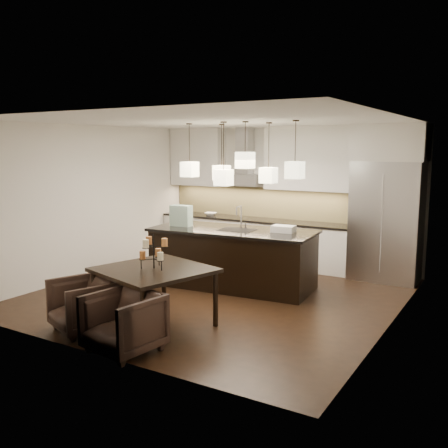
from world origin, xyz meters
The scene contains 37 objects.
floor centered at (0.00, 0.00, -0.01)m, with size 5.50×5.50×0.02m, color black.
ceiling centered at (0.00, 0.00, 2.81)m, with size 5.50×5.50×0.02m, color white.
wall_back centered at (0.00, 2.76, 1.40)m, with size 5.50×0.02×2.80m, color silver.
wall_front centered at (0.00, -2.76, 1.40)m, with size 5.50×0.02×2.80m, color silver.
wall_left centered at (-2.76, 0.00, 1.40)m, with size 0.02×5.50×2.80m, color silver.
wall_right centered at (2.76, 0.00, 1.40)m, with size 0.02×5.50×2.80m, color silver.
refrigerator centered at (2.10, 2.38, 1.07)m, with size 1.20×0.72×2.15m, color #B7B7BA.
fridge_panel centered at (2.10, 2.38, 2.47)m, with size 1.26×0.72×0.65m, color silver.
lower_cabinets centered at (-0.62, 2.43, 0.44)m, with size 4.21×0.62×0.88m, color silver.
countertop centered at (-0.62, 2.43, 0.90)m, with size 4.21×0.66×0.04m, color black.
backsplash centered at (-0.62, 2.73, 1.24)m, with size 4.21×0.02×0.63m, color #CEBF79.
upper_cab_left centered at (-2.10, 2.57, 2.17)m, with size 1.25×0.35×1.25m, color silver.
upper_cab_right centered at (0.55, 2.57, 2.17)m, with size 1.86×0.35×1.25m, color silver.
hood_canopy centered at (-0.93, 2.48, 1.72)m, with size 0.90×0.52×0.24m, color #B7B7BA.
hood_chimney centered at (-0.93, 2.59, 2.32)m, with size 0.30×0.28×0.96m, color #B7B7BA.
fruit_bowl centered at (-1.65, 2.38, 0.95)m, with size 0.26×0.26×0.06m, color silver.
island_body centered at (-0.05, 0.58, 0.48)m, with size 2.73×1.09×0.96m, color black.
island_top centered at (-0.05, 0.58, 0.98)m, with size 2.82×1.18×0.04m, color black.
faucet centered at (0.05, 0.69, 1.21)m, with size 0.11×0.26×0.42m, color silver, non-canonical shape.
tote_bag centered at (-1.02, 0.42, 1.19)m, with size 0.37×0.20×0.37m, color #235937.
food_container centered at (0.82, 0.75, 1.06)m, with size 0.37×0.26×0.11m, color silver.
dining_table centered at (0.01, -1.64, 0.40)m, with size 1.32×1.32×0.79m, color black, non-canonical shape.
candelabra centered at (0.01, -1.64, 1.03)m, with size 0.38×0.38×0.47m, color black, non-canonical shape.
candle_a centered at (0.15, -1.68, 0.98)m, with size 0.08×0.08×0.11m, color beige.
candle_b centered at (-0.03, -1.49, 0.98)m, with size 0.08×0.08×0.11m, color #C97D40.
candle_c centered at (-0.10, -1.74, 0.98)m, with size 0.08×0.08×0.11m, color #A75E2A.
candle_d centered at (0.15, -1.57, 1.15)m, with size 0.08×0.08×0.11m, color #C97D40.
candle_e centered at (-0.12, -1.58, 1.15)m, with size 0.08×0.08×0.11m, color #A75E2A.
candle_f centered at (-0.01, -1.77, 1.15)m, with size 0.08×0.08×0.11m, color beige.
armchair_left centered at (-0.68, -2.27, 0.35)m, with size 0.75×0.77×0.70m, color black.
armchair_right centered at (0.26, -2.53, 0.36)m, with size 0.76×0.79×0.72m, color black.
pendant_a centered at (-0.82, 0.40, 2.02)m, with size 0.24×0.24×0.26m, color beige.
pendant_b centered at (-0.43, 0.84, 1.95)m, with size 0.24×0.24×0.26m, color beige.
pendant_c centered at (0.34, 0.28, 2.19)m, with size 0.24×0.24×0.26m, color beige.
pendant_d centered at (0.50, 0.80, 1.93)m, with size 0.24×0.24×0.26m, color beige.
pendant_e centered at (1.15, 0.39, 2.05)m, with size 0.24×0.24×0.26m, color beige.
pendant_f centered at (0.00, 0.19, 1.91)m, with size 0.24×0.24×0.26m, color beige.
Camera 1 is at (4.15, -6.73, 2.40)m, focal length 40.00 mm.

